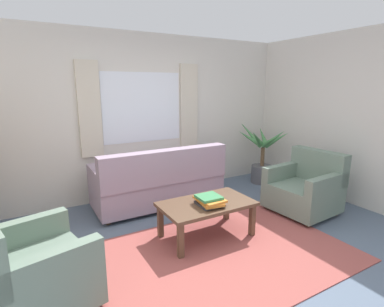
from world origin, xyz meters
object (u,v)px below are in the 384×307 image
(armchair_right, at_px, (305,188))
(armchair_left, at_px, (27,271))
(coffee_table, at_px, (207,207))
(potted_plant, at_px, (262,159))
(couch, at_px, (160,183))
(book_stack_on_table, at_px, (210,201))

(armchair_right, bearing_deg, armchair_left, -90.05)
(coffee_table, relative_size, potted_plant, 0.98)
(armchair_right, bearing_deg, couch, -129.14)
(coffee_table, xyz_separation_m, potted_plant, (2.02, 1.24, 0.08))
(couch, height_order, coffee_table, couch)
(armchair_left, distance_m, potted_plant, 4.21)
(coffee_table, bearing_deg, couch, 95.06)
(book_stack_on_table, bearing_deg, armchair_right, 0.05)
(armchair_right, bearing_deg, coffee_table, -96.67)
(couch, height_order, book_stack_on_table, couch)
(armchair_left, distance_m, coffee_table, 1.92)
(armchair_right, relative_size, potted_plant, 0.79)
(armchair_right, distance_m, potted_plant, 1.38)
(armchair_right, height_order, potted_plant, potted_plant)
(armchair_right, xyz_separation_m, potted_plant, (0.38, 1.32, 0.11))
(couch, distance_m, potted_plant, 2.12)
(armchair_left, relative_size, book_stack_on_table, 2.80)
(coffee_table, bearing_deg, potted_plant, 31.54)
(book_stack_on_table, relative_size, potted_plant, 0.32)
(book_stack_on_table, distance_m, potted_plant, 2.43)
(couch, xyz_separation_m, armchair_right, (1.73, -1.23, -0.01))
(armchair_left, bearing_deg, book_stack_on_table, -96.51)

